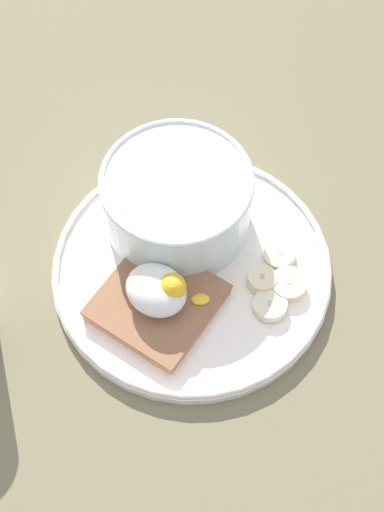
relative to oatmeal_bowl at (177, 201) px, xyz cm
name	(u,v)px	position (x,y,z in cm)	size (l,w,h in cm)	color
ground_plane	(192,276)	(4.31, -3.32, -5.50)	(120.00, 120.00, 2.00)	#6E664B
plate	(192,267)	(4.31, -3.32, -3.70)	(26.92, 26.92, 1.60)	white
oatmeal_bowl	(177,201)	(0.00, 0.00, 0.00)	(14.45, 14.45, 7.18)	white
toast_slice	(160,303)	(4.58, -8.61, -2.69)	(10.71, 10.71, 1.46)	#8C6042
poached_egg	(161,291)	(4.74, -8.49, -0.20)	(6.91, 5.80, 3.94)	white
banana_slice_front	(288,284)	(12.90, 0.37, -2.93)	(4.77, 4.77, 1.21)	beige
banana_slice_left	(262,280)	(10.64, -0.81, -2.82)	(3.67, 3.65, 1.43)	beige
banana_slice_back	(270,305)	(12.74, -2.49, -2.96)	(4.04, 3.99, 1.23)	#F0E5C3
banana_slice_right	(280,254)	(10.46, 2.56, -2.86)	(4.15, 4.21, 1.57)	beige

